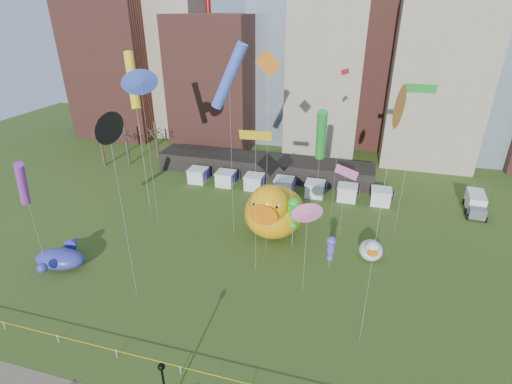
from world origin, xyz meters
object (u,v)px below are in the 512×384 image
(seahorse_green, at_px, (293,211))
(seahorse_purple, at_px, (331,247))
(box_truck, at_px, (475,203))
(big_duck, at_px, (273,210))
(lamppost, at_px, (164,382))
(small_duck, at_px, (371,250))
(whale_inflatable, at_px, (61,257))

(seahorse_green, bearing_deg, seahorse_purple, -19.42)
(box_truck, bearing_deg, seahorse_purple, -129.19)
(big_duck, bearing_deg, lamppost, -93.17)
(seahorse_green, relative_size, lamppost, 1.37)
(big_duck, xyz_separation_m, small_duck, (12.45, -2.13, -2.40))
(whale_inflatable, distance_m, box_truck, 56.21)
(whale_inflatable, bearing_deg, seahorse_purple, 6.62)
(seahorse_purple, height_order, lamppost, lamppost)
(seahorse_purple, relative_size, box_truck, 0.68)
(big_duck, relative_size, small_duck, 2.74)
(whale_inflatable, relative_size, lamppost, 1.49)
(seahorse_purple, xyz_separation_m, whale_inflatable, (-29.89, -7.88, -1.80))
(seahorse_green, bearing_deg, big_duck, 158.84)
(big_duck, bearing_deg, box_truck, 28.90)
(small_duck, xyz_separation_m, lamppost, (-14.27, -23.89, 1.75))
(lamppost, height_order, box_truck, lamppost)
(small_duck, xyz_separation_m, whale_inflatable, (-34.41, -11.06, -0.16))
(small_duck, relative_size, whale_inflatable, 0.51)
(seahorse_green, relative_size, whale_inflatable, 0.92)
(whale_inflatable, xyz_separation_m, lamppost, (20.14, -12.83, 1.92))
(small_duck, bearing_deg, lamppost, -124.14)
(big_duck, relative_size, whale_inflatable, 1.40)
(whale_inflatable, relative_size, box_truck, 1.18)
(seahorse_green, distance_m, lamppost, 24.51)
(small_duck, bearing_deg, box_truck, 45.33)
(big_duck, distance_m, lamppost, 26.09)
(seahorse_green, xyz_separation_m, box_truck, (24.04, 16.47, -3.77))
(big_duck, bearing_deg, seahorse_green, -34.05)
(seahorse_purple, height_order, box_truck, seahorse_purple)
(big_duck, bearing_deg, seahorse_purple, -32.97)
(small_duck, xyz_separation_m, box_truck, (14.56, 16.53, 0.01))
(big_duck, height_order, seahorse_purple, big_duck)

